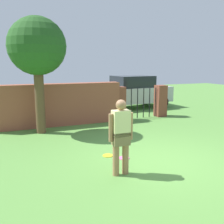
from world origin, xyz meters
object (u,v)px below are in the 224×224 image
Objects in this scene: tree at (37,48)px; frisbee_pink at (124,158)px; person at (121,134)px; car at (132,92)px; frisbee_yellow at (108,155)px.

tree is 14.29× the size of frisbee_pink.
car is at bearing -117.46° from person.
frisbee_yellow is (-4.02, -6.39, -0.85)m from car.
car is 7.72m from frisbee_pink.
person is at bearing -75.67° from tree.
car reaches higher than frisbee_pink.
frisbee_yellow is at bearing 132.92° from frisbee_pink.
tree is 4.34m from frisbee_yellow.
tree reaches higher than frisbee_pink.
frisbee_pink is (1.55, -3.36, -2.84)m from tree.
tree is 4.74m from person.
tree is 14.29× the size of frisbee_yellow.
person reaches higher than frisbee_pink.
person is 1.31m from frisbee_pink.
tree is at bearing 27.75° from car.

